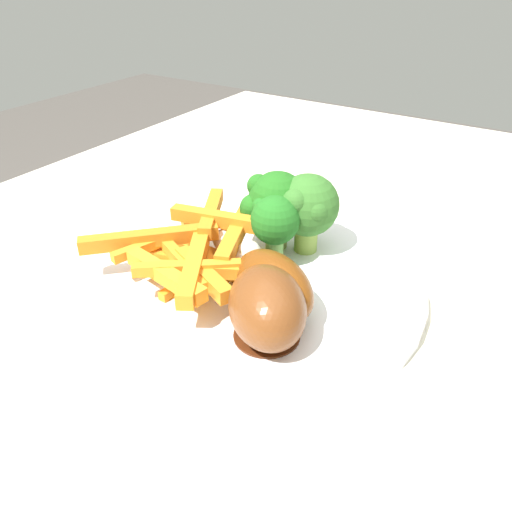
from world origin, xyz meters
The scene contains 8 objects.
dining_table centered at (0.00, 0.00, 0.59)m, with size 1.05×0.64×0.71m.
dinner_plate centered at (-0.02, -0.05, 0.71)m, with size 0.27×0.27×0.01m, color white.
broccoli_floret_front centered at (0.04, -0.06, 0.76)m, with size 0.06×0.05×0.07m.
broccoli_floret_middle centered at (0.01, -0.05, 0.76)m, with size 0.04×0.04×0.06m.
broccoli_floret_back centered at (0.03, -0.04, 0.77)m, with size 0.05×0.05×0.07m.
carrot_fries_pile centered at (-0.05, -0.01, 0.74)m, with size 0.15×0.16×0.04m.
chicken_drumstick_near centered at (-0.05, -0.08, 0.74)m, with size 0.09×0.12×0.04m.
chicken_drumstick_far centered at (-0.07, -0.09, 0.75)m, with size 0.11×0.10×0.05m.
Camera 1 is at (-0.31, -0.24, 0.95)m, focal length 36.23 mm.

